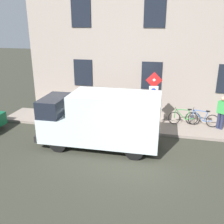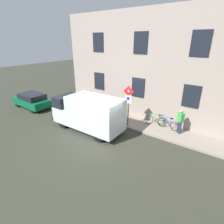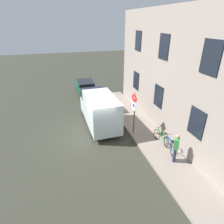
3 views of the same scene
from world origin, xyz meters
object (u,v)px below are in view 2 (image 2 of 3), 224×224
at_px(pedestrian, 180,120).
at_px(sign_post_stacked, 128,101).
at_px(parked_hatchback, 32,100).
at_px(bicycle_blue, 168,123).
at_px(delivery_van, 88,112).
at_px(bicycle_green, 156,120).

bearing_deg(pedestrian, sign_post_stacked, -35.89).
bearing_deg(sign_post_stacked, parked_hatchback, 100.50).
height_order(parked_hatchback, bicycle_blue, parked_hatchback).
bearing_deg(parked_hatchback, pedestrian, -166.88).
bearing_deg(delivery_van, bicycle_green, -139.48).
distance_m(parked_hatchback, bicycle_blue, 12.43).
distance_m(parked_hatchback, pedestrian, 13.22).
xyz_separation_m(bicycle_blue, bicycle_green, (-0.00, 0.91, 0.00)).
xyz_separation_m(sign_post_stacked, parked_hatchback, (-1.76, 9.51, -1.35)).
distance_m(bicycle_blue, pedestrian, 1.06).
distance_m(sign_post_stacked, bicycle_green, 2.62).
xyz_separation_m(sign_post_stacked, delivery_van, (-1.91, 2.05, -0.75)).
height_order(sign_post_stacked, pedestrian, sign_post_stacked).
xyz_separation_m(sign_post_stacked, bicycle_green, (1.34, -1.61, -1.57)).
relative_size(sign_post_stacked, delivery_van, 0.54).
xyz_separation_m(delivery_van, parked_hatchback, (0.15, 7.46, -0.60)).
distance_m(sign_post_stacked, pedestrian, 3.71).
height_order(bicycle_green, pedestrian, pedestrian).
relative_size(parked_hatchback, bicycle_blue, 2.35).
height_order(bicycle_blue, pedestrian, pedestrian).
xyz_separation_m(parked_hatchback, bicycle_green, (3.11, -11.12, -0.22)).
height_order(delivery_van, parked_hatchback, delivery_van).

